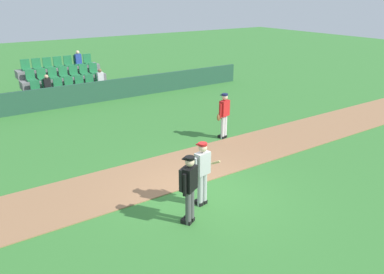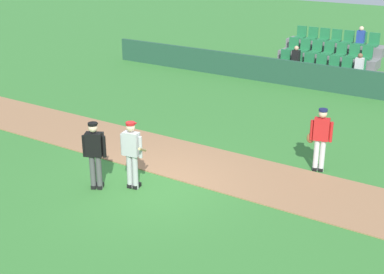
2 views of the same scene
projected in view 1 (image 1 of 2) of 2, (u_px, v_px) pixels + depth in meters
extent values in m
plane|color=#387A33|center=(202.00, 195.00, 10.47)|extent=(80.00, 80.00, 0.00)
cube|color=#9E704C|center=(170.00, 171.00, 11.86)|extent=(28.00, 2.42, 0.03)
cube|color=#234C38|center=(77.00, 95.00, 18.69)|extent=(20.00, 0.16, 1.06)
cube|color=slate|center=(66.00, 94.00, 20.28)|extent=(4.45, 2.95, 0.30)
cube|color=slate|center=(70.00, 91.00, 19.49)|extent=(4.35, 0.85, 0.40)
cube|color=#237542|center=(37.00, 91.00, 18.47)|extent=(0.44, 0.40, 0.08)
cube|color=#237542|center=(35.00, 85.00, 18.55)|extent=(0.44, 0.08, 0.50)
cube|color=#237542|center=(48.00, 90.00, 18.76)|extent=(0.44, 0.40, 0.08)
cube|color=#237542|center=(46.00, 84.00, 18.84)|extent=(0.44, 0.08, 0.50)
cube|color=black|center=(47.00, 84.00, 18.69)|extent=(0.32, 0.22, 0.52)
sphere|color=tan|center=(46.00, 77.00, 18.56)|extent=(0.20, 0.20, 0.20)
cube|color=#237542|center=(59.00, 88.00, 19.04)|extent=(0.44, 0.40, 0.08)
cube|color=#237542|center=(58.00, 83.00, 19.12)|extent=(0.44, 0.08, 0.50)
cube|color=#237542|center=(70.00, 87.00, 19.33)|extent=(0.44, 0.40, 0.08)
cube|color=#237542|center=(68.00, 81.00, 19.41)|extent=(0.44, 0.08, 0.50)
cube|color=#237542|center=(81.00, 86.00, 19.61)|extent=(0.44, 0.40, 0.08)
cube|color=#237542|center=(79.00, 80.00, 19.69)|extent=(0.44, 0.08, 0.50)
cube|color=#237542|center=(91.00, 84.00, 19.90)|extent=(0.44, 0.40, 0.08)
cube|color=#237542|center=(89.00, 79.00, 19.98)|extent=(0.44, 0.08, 0.50)
cube|color=#237542|center=(101.00, 83.00, 20.18)|extent=(0.44, 0.40, 0.08)
cube|color=#237542|center=(99.00, 78.00, 20.26)|extent=(0.44, 0.08, 0.50)
cube|color=silver|center=(100.00, 77.00, 20.12)|extent=(0.32, 0.22, 0.52)
sphere|color=brown|center=(100.00, 71.00, 19.99)|extent=(0.20, 0.20, 0.20)
cube|color=slate|center=(65.00, 81.00, 20.01)|extent=(4.35, 0.85, 0.40)
cube|color=#237542|center=(32.00, 80.00, 18.99)|extent=(0.44, 0.40, 0.08)
cube|color=#237542|center=(30.00, 74.00, 19.07)|extent=(0.44, 0.08, 0.50)
cube|color=#237542|center=(43.00, 79.00, 19.27)|extent=(0.44, 0.40, 0.08)
cube|color=#237542|center=(41.00, 73.00, 19.35)|extent=(0.44, 0.08, 0.50)
cube|color=#237542|center=(54.00, 78.00, 19.56)|extent=(0.44, 0.40, 0.08)
cube|color=#237542|center=(52.00, 72.00, 19.64)|extent=(0.44, 0.08, 0.50)
cube|color=#237542|center=(65.00, 76.00, 19.84)|extent=(0.44, 0.40, 0.08)
cube|color=#237542|center=(63.00, 71.00, 19.92)|extent=(0.44, 0.08, 0.50)
cube|color=#237542|center=(75.00, 75.00, 20.13)|extent=(0.44, 0.40, 0.08)
cube|color=#237542|center=(73.00, 70.00, 20.21)|extent=(0.44, 0.08, 0.50)
cube|color=#237542|center=(85.00, 74.00, 20.41)|extent=(0.44, 0.40, 0.08)
cube|color=#237542|center=(83.00, 69.00, 20.50)|extent=(0.44, 0.08, 0.50)
cube|color=#237542|center=(95.00, 73.00, 20.70)|extent=(0.44, 0.40, 0.08)
cube|color=#237542|center=(93.00, 68.00, 20.78)|extent=(0.44, 0.08, 0.50)
cube|color=slate|center=(59.00, 71.00, 20.53)|extent=(4.35, 0.85, 0.40)
cube|color=#237542|center=(27.00, 69.00, 19.50)|extent=(0.44, 0.40, 0.08)
cube|color=#237542|center=(25.00, 64.00, 19.58)|extent=(0.44, 0.08, 0.50)
cube|color=#237542|center=(38.00, 68.00, 19.79)|extent=(0.44, 0.40, 0.08)
cube|color=#237542|center=(36.00, 63.00, 19.87)|extent=(0.44, 0.08, 0.50)
cube|color=#237542|center=(49.00, 67.00, 20.07)|extent=(0.44, 0.40, 0.08)
cube|color=#237542|center=(47.00, 62.00, 20.16)|extent=(0.44, 0.08, 0.50)
cube|color=#237542|center=(59.00, 66.00, 20.36)|extent=(0.44, 0.40, 0.08)
cube|color=#237542|center=(57.00, 61.00, 20.44)|extent=(0.44, 0.08, 0.50)
cube|color=#237542|center=(69.00, 65.00, 20.65)|extent=(0.44, 0.40, 0.08)
cube|color=#237542|center=(67.00, 60.00, 20.73)|extent=(0.44, 0.08, 0.50)
cube|color=#237542|center=(79.00, 64.00, 20.93)|extent=(0.44, 0.40, 0.08)
cube|color=#237542|center=(77.00, 59.00, 21.01)|extent=(0.44, 0.08, 0.50)
cube|color=#263F99|center=(78.00, 59.00, 20.86)|extent=(0.32, 0.22, 0.52)
sphere|color=beige|center=(78.00, 52.00, 20.74)|extent=(0.20, 0.20, 0.20)
cube|color=#237542|center=(89.00, 63.00, 21.22)|extent=(0.44, 0.40, 0.08)
cube|color=#237542|center=(87.00, 58.00, 21.30)|extent=(0.44, 0.08, 0.50)
cylinder|color=#B2B2B2|center=(200.00, 190.00, 9.82)|extent=(0.14, 0.14, 0.90)
cylinder|color=#B2B2B2|center=(204.00, 188.00, 9.92)|extent=(0.14, 0.14, 0.90)
cube|color=black|center=(198.00, 203.00, 10.00)|extent=(0.16, 0.28, 0.10)
cube|color=black|center=(203.00, 201.00, 10.10)|extent=(0.16, 0.28, 0.10)
cube|color=#B2B2B2|center=(202.00, 163.00, 9.60)|extent=(0.43, 0.29, 0.60)
cylinder|color=#B2B2B2|center=(195.00, 168.00, 9.45)|extent=(0.09, 0.09, 0.55)
cylinder|color=#B2B2B2|center=(209.00, 162.00, 9.78)|extent=(0.09, 0.09, 0.55)
sphere|color=beige|center=(203.00, 148.00, 9.45)|extent=(0.22, 0.22, 0.22)
cylinder|color=#B21919|center=(203.00, 144.00, 9.41)|extent=(0.23, 0.23, 0.06)
cube|color=#B21919|center=(200.00, 144.00, 9.49)|extent=(0.20, 0.15, 0.02)
cylinder|color=tan|center=(206.00, 165.00, 9.88)|extent=(0.42, 0.73, 0.41)
cylinder|color=#4C4C4C|center=(188.00, 208.00, 9.01)|extent=(0.14, 0.14, 0.90)
cylinder|color=#4C4C4C|center=(191.00, 205.00, 9.14)|extent=(0.14, 0.14, 0.90)
cube|color=black|center=(186.00, 222.00, 9.18)|extent=(0.23, 0.29, 0.10)
cube|color=black|center=(189.00, 218.00, 9.31)|extent=(0.23, 0.29, 0.10)
cube|color=black|center=(190.00, 179.00, 8.81)|extent=(0.46, 0.38, 0.60)
cylinder|color=black|center=(185.00, 185.00, 8.62)|extent=(0.09, 0.09, 0.55)
cylinder|color=black|center=(195.00, 176.00, 9.03)|extent=(0.09, 0.09, 0.55)
sphere|color=beige|center=(190.00, 162.00, 8.65)|extent=(0.22, 0.22, 0.22)
cylinder|color=black|center=(190.00, 158.00, 8.62)|extent=(0.23, 0.23, 0.06)
cube|color=black|center=(186.00, 158.00, 8.67)|extent=(0.22, 0.19, 0.02)
cube|color=black|center=(185.00, 177.00, 8.87)|extent=(0.43, 0.28, 0.56)
cylinder|color=silver|center=(223.00, 127.00, 14.40)|extent=(0.14, 0.14, 0.90)
cylinder|color=silver|center=(225.00, 126.00, 14.51)|extent=(0.14, 0.14, 0.90)
cube|color=black|center=(221.00, 137.00, 14.58)|extent=(0.18, 0.28, 0.10)
cube|color=black|center=(224.00, 136.00, 14.69)|extent=(0.18, 0.28, 0.10)
cube|color=red|center=(224.00, 108.00, 14.19)|extent=(0.44, 0.32, 0.60)
cylinder|color=red|center=(220.00, 111.00, 14.03)|extent=(0.09, 0.09, 0.55)
cylinder|color=red|center=(228.00, 108.00, 14.38)|extent=(0.09, 0.09, 0.55)
sphere|color=beige|center=(225.00, 97.00, 14.03)|extent=(0.22, 0.22, 0.22)
cylinder|color=#191E4C|center=(225.00, 94.00, 14.00)|extent=(0.23, 0.23, 0.06)
cube|color=#191E4C|center=(223.00, 95.00, 14.07)|extent=(0.21, 0.16, 0.02)
ellipsoid|color=brown|center=(219.00, 117.00, 14.13)|extent=(0.22, 0.17, 0.28)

